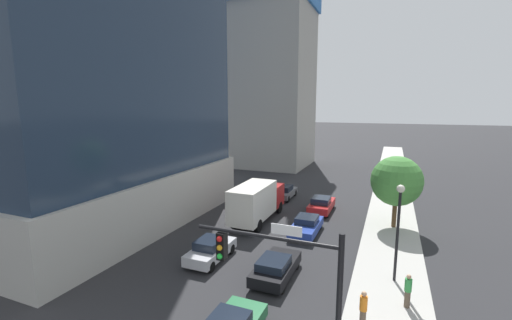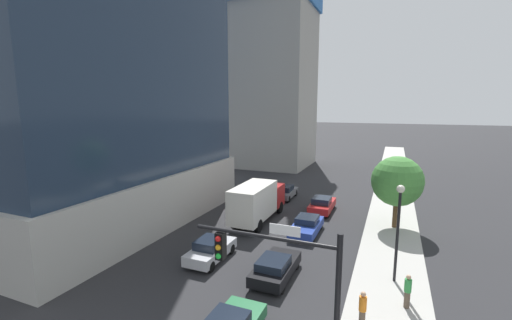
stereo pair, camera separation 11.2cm
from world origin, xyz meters
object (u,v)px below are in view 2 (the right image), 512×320
(car_red, at_px, (322,204))
(traffic_light_pole, at_px, (283,275))
(car_black, at_px, (275,267))
(street_lamp, at_px, (399,219))
(street_tree, at_px, (397,181))
(box_truck, at_px, (257,200))
(pedestrian_orange_shirt, at_px, (363,310))
(car_blue, at_px, (307,226))
(car_gray, at_px, (285,192))
(car_silver, at_px, (211,250))
(pedestrian_green_shirt, at_px, (408,291))
(construction_building, at_px, (272,71))

(car_red, bearing_deg, traffic_light_pole, -82.56)
(car_black, bearing_deg, street_lamp, 18.11)
(street_tree, distance_m, box_truck, 11.70)
(car_red, distance_m, box_truck, 6.92)
(car_red, height_order, pedestrian_orange_shirt, pedestrian_orange_shirt)
(street_tree, bearing_deg, street_lamp, -89.70)
(traffic_light_pole, bearing_deg, box_truck, 115.35)
(street_tree, xyz_separation_m, car_blue, (-6.45, -3.89, -3.36))
(pedestrian_orange_shirt, bearing_deg, car_gray, 116.69)
(street_lamp, height_order, box_truck, street_lamp)
(car_black, distance_m, car_red, 13.54)
(traffic_light_pole, bearing_deg, car_black, 110.98)
(car_silver, xyz_separation_m, pedestrian_green_shirt, (11.79, -0.98, 0.29))
(street_lamp, xyz_separation_m, car_gray, (-11.22, 14.59, -3.14))
(car_black, height_order, car_silver, car_silver)
(box_truck, bearing_deg, car_gray, 90.00)
(car_blue, xyz_separation_m, pedestrian_green_shirt, (7.08, -7.92, 0.35))
(car_gray, height_order, pedestrian_green_shirt, pedestrian_green_shirt)
(car_gray, relative_size, car_black, 0.94)
(traffic_light_pole, bearing_deg, car_gray, 107.33)
(car_silver, bearing_deg, car_black, -6.82)
(car_red, relative_size, pedestrian_green_shirt, 2.54)
(street_tree, bearing_deg, construction_building, 128.62)
(construction_building, relative_size, car_silver, 9.34)
(traffic_light_pole, height_order, pedestrian_green_shirt, traffic_light_pole)
(car_black, xyz_separation_m, car_blue, (0.00, 7.50, -0.01))
(car_red, bearing_deg, car_silver, -109.96)
(car_black, bearing_deg, car_silver, 173.18)
(street_tree, relative_size, pedestrian_green_shirt, 3.43)
(car_gray, xyz_separation_m, pedestrian_green_shirt, (11.79, -17.13, 0.31))
(construction_building, distance_m, car_blue, 35.18)
(traffic_light_pole, distance_m, street_tree, 18.78)
(street_tree, bearing_deg, car_blue, -148.89)
(construction_building, xyz_separation_m, car_red, (13.44, -22.75, -15.04))
(construction_building, relative_size, pedestrian_orange_shirt, 21.24)
(construction_building, distance_m, car_black, 41.54)
(car_blue, bearing_deg, car_silver, -124.21)
(car_red, bearing_deg, car_gray, 146.11)
(construction_building, bearing_deg, box_truck, -72.50)
(car_blue, bearing_deg, car_gray, 117.11)
(car_blue, distance_m, pedestrian_orange_shirt, 11.64)
(car_silver, xyz_separation_m, car_red, (4.72, 12.98, -0.01))
(street_tree, relative_size, car_silver, 1.46)
(car_red, bearing_deg, car_black, -90.00)
(car_silver, relative_size, box_truck, 0.52)
(car_black, height_order, pedestrian_orange_shirt, pedestrian_orange_shirt)
(box_truck, bearing_deg, street_tree, 13.96)
(box_truck, bearing_deg, traffic_light_pole, -64.65)
(traffic_light_pole, height_order, car_black, traffic_light_pole)
(construction_building, distance_m, traffic_light_pole, 47.61)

